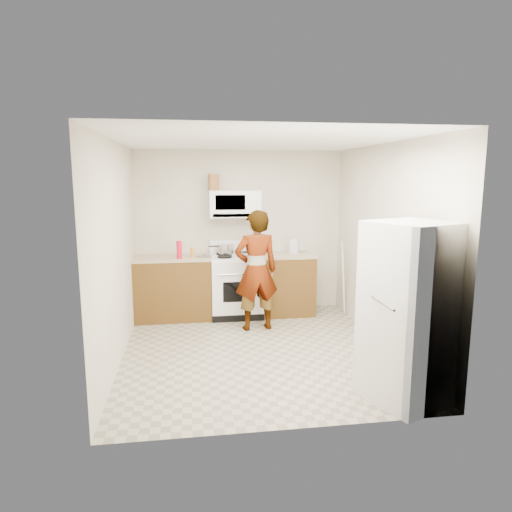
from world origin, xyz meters
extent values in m
plane|color=gray|center=(0.00, 0.00, 0.00)|extent=(3.60, 3.60, 0.00)
cube|color=beige|center=(0.00, 1.79, 1.25)|extent=(3.20, 0.02, 2.50)
cube|color=beige|center=(1.59, 0.00, 1.25)|extent=(0.02, 3.60, 2.50)
cube|color=#563A14|center=(-1.04, 1.49, 0.45)|extent=(1.12, 0.62, 0.90)
cube|color=tan|center=(-1.04, 1.49, 0.92)|extent=(1.14, 0.64, 0.03)
cube|color=#563A14|center=(0.68, 1.49, 0.45)|extent=(0.80, 0.62, 0.90)
cube|color=tan|center=(0.68, 1.49, 0.92)|extent=(0.82, 0.64, 0.03)
cube|color=white|center=(-0.10, 1.48, 0.45)|extent=(0.76, 0.65, 0.90)
cube|color=white|center=(-0.10, 1.48, 0.92)|extent=(0.76, 0.62, 0.03)
cube|color=white|center=(-0.10, 1.76, 1.03)|extent=(0.76, 0.08, 0.20)
cube|color=white|center=(-0.10, 1.61, 1.70)|extent=(0.76, 0.38, 0.40)
imported|color=tan|center=(0.11, 0.81, 0.83)|extent=(0.65, 0.46, 1.66)
cube|color=white|center=(1.22, -1.42, 0.85)|extent=(0.91, 0.91, 1.70)
cylinder|color=silver|center=(0.81, 1.57, 1.03)|extent=(0.21, 0.21, 0.19)
cube|color=brown|center=(-0.41, 1.56, 2.02)|extent=(0.16, 0.16, 0.24)
cylinder|color=#BABBBF|center=(-0.24, 1.59, 1.02)|extent=(0.26, 0.26, 0.13)
cube|color=white|center=(-0.01, 1.34, 0.96)|extent=(0.29, 0.25, 0.05)
cylinder|color=red|center=(-0.93, 1.31, 1.06)|extent=(0.08, 0.08, 0.26)
cylinder|color=orange|center=(-0.75, 1.37, 1.01)|extent=(0.06, 0.06, 0.15)
cylinder|color=#18871F|center=(-0.94, 1.38, 1.02)|extent=(0.07, 0.07, 0.17)
cylinder|color=silver|center=(-0.58, 1.44, 0.94)|extent=(0.31, 0.31, 0.01)
cylinder|color=silver|center=(1.51, 1.22, 0.58)|extent=(0.17, 0.21, 1.15)
camera|label=1|loc=(-0.79, -5.25, 2.09)|focal=32.00mm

